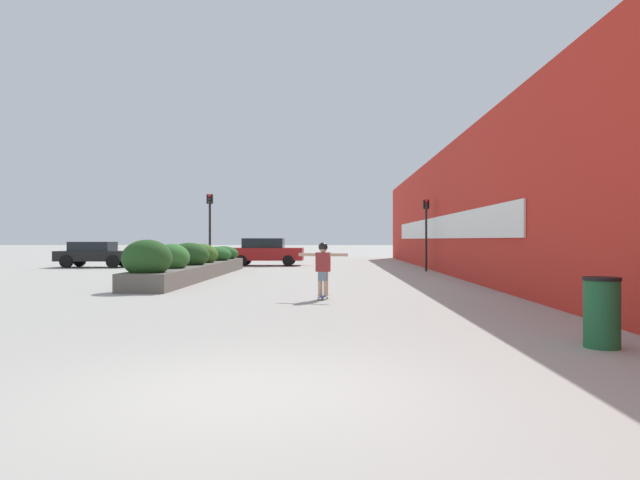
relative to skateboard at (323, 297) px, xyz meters
The scene contains 10 objects.
ground_plane 9.09m from the skateboard, 94.16° to the right, with size 300.00×300.00×0.00m, color #A3A099.
building_wall_right 10.77m from the skateboard, 57.54° to the left, with size 0.67×49.29×5.71m.
planter_box 9.84m from the skateboard, 123.10° to the left, with size 1.62×14.18×1.57m.
skateboard is the anchor object (origin of this frame).
skateboarder 0.87m from the skateboard, ahead, with size 1.30×0.37×1.41m.
trash_bin 7.75m from the skateboard, 57.42° to the right, with size 0.53×0.53×1.02m.
car_leftmost 19.64m from the skateboard, 101.13° to the left, with size 4.39×2.02×1.64m.
car_center_left 21.42m from the skateboard, 127.95° to the left, with size 4.15×1.84×1.44m.
traffic_light_left 13.77m from the skateboard, 114.70° to the left, with size 0.28×0.30×3.74m.
traffic_light_right 14.24m from the skateboard, 69.90° to the left, with size 0.28×0.30×3.52m.
Camera 1 is at (0.93, -5.79, 1.57)m, focal length 32.00 mm.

